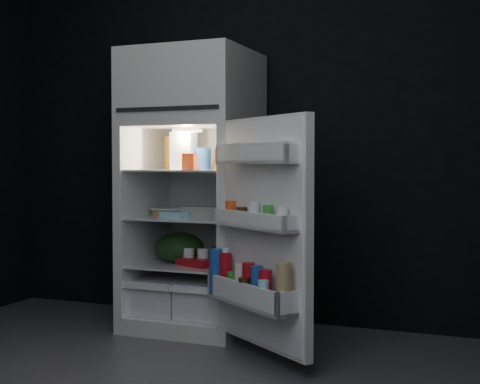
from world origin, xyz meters
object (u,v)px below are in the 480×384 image
at_px(fridge_door, 260,237).
at_px(yogurt_tray, 197,262).
at_px(egg_carton, 203,212).
at_px(milk_jug, 184,151).
at_px(refrigerator, 194,180).

height_order(fridge_door, yogurt_tray, fridge_door).
xyz_separation_m(fridge_door, egg_carton, (-0.56, 0.48, 0.08)).
height_order(milk_jug, yogurt_tray, milk_jug).
height_order(refrigerator, egg_carton, refrigerator).
xyz_separation_m(milk_jug, yogurt_tray, (0.15, -0.11, -0.69)).
relative_size(refrigerator, yogurt_tray, 6.84).
distance_m(refrigerator, milk_jug, 0.20).
distance_m(refrigerator, yogurt_tray, 0.53).
relative_size(refrigerator, fridge_door, 1.46).
bearing_deg(yogurt_tray, milk_jug, 166.40).
relative_size(fridge_door, yogurt_tray, 4.69).
xyz_separation_m(fridge_door, yogurt_tray, (-0.59, 0.46, -0.23)).
bearing_deg(egg_carton, yogurt_tray, -150.81).
xyz_separation_m(egg_carton, yogurt_tray, (-0.03, -0.03, -0.31)).
height_order(refrigerator, fridge_door, refrigerator).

